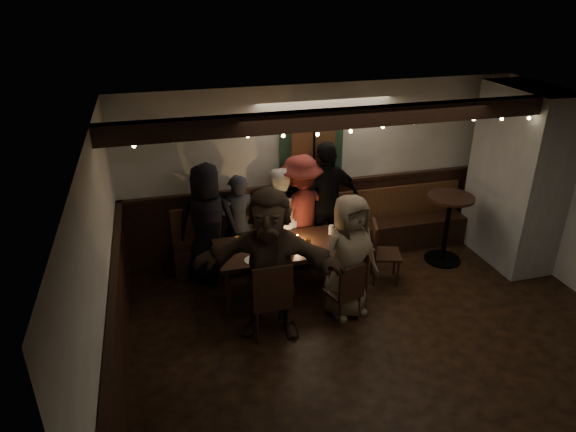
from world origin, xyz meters
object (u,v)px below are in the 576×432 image
object	(u,v)px
chair_near_left	(271,296)
person_d	(301,211)
dining_table	(292,249)
person_g	(349,257)
person_f	(270,264)
high_top	(448,220)
person_a	(208,224)
person_c	(278,219)
chair_near_right	(347,290)
person_b	(238,224)
person_e	(327,202)
chair_end	(380,249)

from	to	relation	value
chair_near_left	person_d	size ratio (longest dim) A/B	0.61
dining_table	person_g	xyz separation A→B (m)	(0.55, -0.65, 0.15)
person_f	person_d	bearing A→B (deg)	81.45
high_top	person_g	world-z (taller)	person_g
high_top	person_f	xyz separation A→B (m)	(-2.93, -0.98, 0.27)
person_a	person_c	distance (m)	1.03
person_c	person_g	distance (m)	1.49
person_a	person_c	bearing A→B (deg)	-157.95
chair_near_right	high_top	world-z (taller)	high_top
dining_table	person_b	bearing A→B (deg)	127.33
chair_near_left	person_f	size ratio (longest dim) A/B	0.55
person_c	person_f	distance (m)	1.58
person_d	person_e	bearing A→B (deg)	166.07
chair_end	person_d	world-z (taller)	person_d
person_c	person_e	distance (m)	0.77
dining_table	person_d	size ratio (longest dim) A/B	1.19
person_f	person_g	distance (m)	1.04
person_f	person_b	bearing A→B (deg)	113.94
person_b	person_e	xyz separation A→B (m)	(1.33, 0.00, 0.18)
dining_table	person_f	size ratio (longest dim) A/B	1.08
dining_table	person_f	xyz separation A→B (m)	(-0.47, -0.77, 0.28)
high_top	person_d	bearing A→B (deg)	166.56
dining_table	person_b	distance (m)	0.97
dining_table	person_d	xyz separation A→B (m)	(0.33, 0.72, 0.19)
dining_table	chair_near_right	size ratio (longest dim) A/B	2.44
chair_end	person_a	size ratio (longest dim) A/B	0.52
chair_near_right	high_top	bearing A→B (deg)	27.85
dining_table	chair_end	xyz separation A→B (m)	(1.27, -0.04, -0.16)
person_b	person_d	bearing A→B (deg)	168.41
person_a	chair_end	bearing A→B (deg)	-179.66
chair_near_left	person_e	size ratio (longest dim) A/B	0.56
chair_end	person_e	distance (m)	1.06
chair_near_right	person_d	xyz separation A→B (m)	(-0.14, 1.56, 0.38)
person_e	person_f	bearing A→B (deg)	40.61
chair_near_right	person_c	world-z (taller)	person_c
chair_near_left	person_c	size ratio (longest dim) A/B	0.67
person_a	person_f	xyz separation A→B (m)	(0.55, -1.40, 0.08)
chair_near_left	person_a	bearing A→B (deg)	109.16
person_f	person_g	xyz separation A→B (m)	(1.02, 0.12, -0.12)
dining_table	high_top	distance (m)	2.46
person_e	person_c	bearing A→B (deg)	-7.73
chair_near_right	person_b	world-z (taller)	person_b
chair_near_right	person_a	distance (m)	2.13
person_a	dining_table	bearing A→B (deg)	165.11
dining_table	chair_near_left	distance (m)	1.02
person_f	person_g	size ratio (longest dim) A/B	1.15
person_c	person_d	xyz separation A→B (m)	(0.34, -0.01, 0.08)
chair_near_right	person_c	xyz separation A→B (m)	(-0.48, 1.56, 0.31)
person_f	person_g	bearing A→B (deg)	26.51
chair_near_left	person_g	world-z (taller)	person_g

